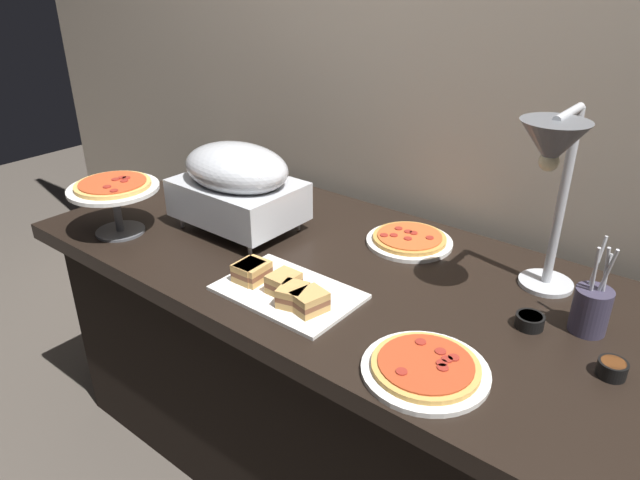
{
  "coord_description": "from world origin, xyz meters",
  "views": [
    {
      "loc": [
        0.86,
        -1.17,
        1.55
      ],
      "look_at": [
        -0.08,
        0.0,
        0.81
      ],
      "focal_mm": 32.73,
      "sensor_mm": 36.0,
      "label": 1
    }
  ],
  "objects": [
    {
      "name": "ground_plane",
      "position": [
        0.0,
        0.0,
        0.0
      ],
      "size": [
        8.0,
        8.0,
        0.0
      ],
      "primitive_type": "plane",
      "color": "#4C443D"
    },
    {
      "name": "back_wall",
      "position": [
        0.0,
        0.5,
        1.2
      ],
      "size": [
        4.4,
        0.04,
        2.4
      ],
      "primitive_type": "cube",
      "color": "#B7A893",
      "rests_on": "ground_plane"
    },
    {
      "name": "buffet_table",
      "position": [
        0.0,
        0.0,
        0.39
      ],
      "size": [
        1.9,
        0.84,
        0.76
      ],
      "color": "black",
      "rests_on": "ground_plane"
    },
    {
      "name": "chafing_dish",
      "position": [
        -0.4,
        -0.01,
        0.91
      ],
      "size": [
        0.38,
        0.27,
        0.28
      ],
      "color": "#B7BABF",
      "rests_on": "buffet_table"
    },
    {
      "name": "heat_lamp",
      "position": [
        0.49,
        0.11,
        1.13
      ],
      "size": [
        0.15,
        0.31,
        0.49
      ],
      "color": "#B7BABF",
      "rests_on": "buffet_table"
    },
    {
      "name": "pizza_plate_front",
      "position": [
        0.43,
        -0.28,
        0.77
      ],
      "size": [
        0.27,
        0.27,
        0.03
      ],
      "color": "white",
      "rests_on": "buffet_table"
    },
    {
      "name": "pizza_plate_center",
      "position": [
        0.08,
        0.23,
        0.77
      ],
      "size": [
        0.26,
        0.26,
        0.03
      ],
      "color": "white",
      "rests_on": "buffet_table"
    },
    {
      "name": "pizza_plate_raised_stand",
      "position": [
        -0.67,
        -0.27,
        0.9
      ],
      "size": [
        0.27,
        0.27,
        0.17
      ],
      "color": "#595B60",
      "rests_on": "buffet_table"
    },
    {
      "name": "sandwich_platter",
      "position": [
        -0.02,
        -0.23,
        0.78
      ],
      "size": [
        0.36,
        0.24,
        0.06
      ],
      "color": "white",
      "rests_on": "buffet_table"
    },
    {
      "name": "sauce_cup_near",
      "position": [
        0.53,
        0.03,
        0.78
      ],
      "size": [
        0.07,
        0.07,
        0.03
      ],
      "color": "black",
      "rests_on": "buffet_table"
    },
    {
      "name": "sauce_cup_far",
      "position": [
        0.73,
        -0.04,
        0.78
      ],
      "size": [
        0.06,
        0.06,
        0.04
      ],
      "color": "black",
      "rests_on": "buffet_table"
    },
    {
      "name": "utensil_holder",
      "position": [
        0.64,
        0.1,
        0.82
      ],
      "size": [
        0.08,
        0.08,
        0.23
      ],
      "color": "#383347",
      "rests_on": "buffet_table"
    }
  ]
}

